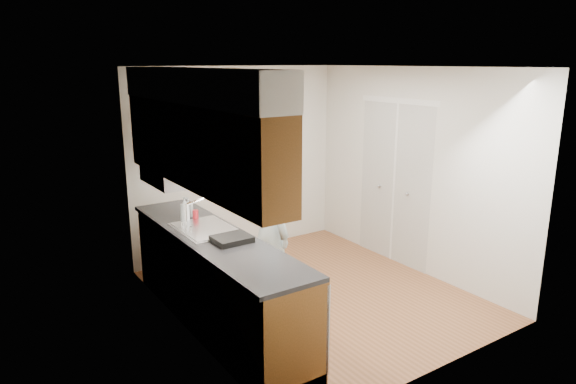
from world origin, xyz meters
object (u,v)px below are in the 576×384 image
(soda_can, at_px, (196,215))
(dish_rack, at_px, (232,239))
(person, at_px, (270,220))
(soap_bottle_a, at_px, (185,209))
(soap_bottle_b, at_px, (188,207))

(soda_can, relative_size, dish_rack, 0.33)
(dish_rack, bearing_deg, person, 29.00)
(soap_bottle_a, bearing_deg, dish_rack, -81.95)
(soda_can, height_order, dish_rack, soda_can)
(dish_rack, bearing_deg, soda_can, 89.99)
(person, height_order, soap_bottle_a, person)
(soap_bottle_b, relative_size, soda_can, 1.83)
(person, bearing_deg, soap_bottle_b, 52.89)
(soap_bottle_a, bearing_deg, soda_can, -9.59)
(soap_bottle_a, xyz_separation_m, dish_rack, (0.12, -0.82, -0.11))
(soap_bottle_a, height_order, soap_bottle_b, soap_bottle_a)
(person, relative_size, soda_can, 16.70)
(soap_bottle_b, bearing_deg, soda_can, -87.98)
(soap_bottle_a, xyz_separation_m, soap_bottle_b, (0.10, 0.16, -0.03))
(soap_bottle_a, relative_size, dish_rack, 0.79)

